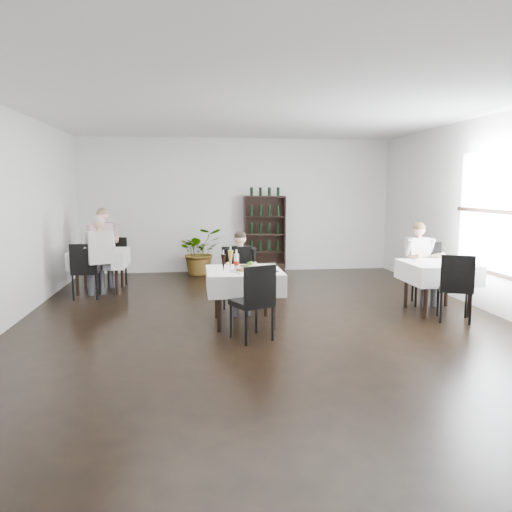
{
  "coord_description": "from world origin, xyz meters",
  "views": [
    {
      "loc": [
        -0.97,
        -6.8,
        1.9
      ],
      "look_at": [
        -0.11,
        0.2,
        0.93
      ],
      "focal_mm": 35.0,
      "sensor_mm": 36.0,
      "label": 1
    }
  ],
  "objects_px": {
    "wine_shelf": "(265,235)",
    "diner_main": "(241,265)",
    "potted_tree": "(200,251)",
    "main_table": "(244,280)"
  },
  "relations": [
    {
      "from": "main_table",
      "to": "diner_main",
      "type": "height_order",
      "value": "diner_main"
    },
    {
      "from": "main_table",
      "to": "diner_main",
      "type": "bearing_deg",
      "value": 88.7
    },
    {
      "from": "main_table",
      "to": "wine_shelf",
      "type": "bearing_deg",
      "value": 78.22
    },
    {
      "from": "potted_tree",
      "to": "diner_main",
      "type": "height_order",
      "value": "diner_main"
    },
    {
      "from": "wine_shelf",
      "to": "diner_main",
      "type": "bearing_deg",
      "value": -103.68
    },
    {
      "from": "potted_tree",
      "to": "wine_shelf",
      "type": "bearing_deg",
      "value": 7.28
    },
    {
      "from": "main_table",
      "to": "potted_tree",
      "type": "distance_m",
      "value": 4.17
    },
    {
      "from": "wine_shelf",
      "to": "diner_main",
      "type": "xyz_separation_m",
      "value": [
        -0.88,
        -3.63,
        -0.12
      ]
    },
    {
      "from": "potted_tree",
      "to": "diner_main",
      "type": "xyz_separation_m",
      "value": [
        0.57,
        -3.45,
        0.21
      ]
    },
    {
      "from": "main_table",
      "to": "potted_tree",
      "type": "relative_size",
      "value": 1.0
    }
  ]
}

